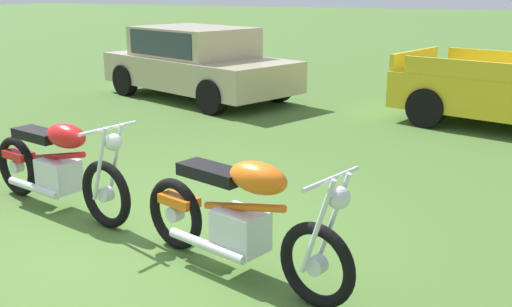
# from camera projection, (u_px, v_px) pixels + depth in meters

# --- Properties ---
(ground_plane) EXTENTS (120.00, 120.00, 0.00)m
(ground_plane) POSITION_uv_depth(u_px,v_px,m) (129.00, 245.00, 5.26)
(ground_plane) COLOR #476B2D
(motorcycle_red) EXTENTS (2.12, 0.74, 1.02)m
(motorcycle_red) POSITION_uv_depth(u_px,v_px,m) (58.00, 166.00, 5.95)
(motorcycle_red) COLOR black
(motorcycle_red) RESTS_ON ground
(motorcycle_orange) EXTENTS (2.08, 0.86, 1.02)m
(motorcycle_orange) POSITION_uv_depth(u_px,v_px,m) (241.00, 218.00, 4.59)
(motorcycle_orange) COLOR black
(motorcycle_orange) RESTS_ON ground
(car_beige) EXTENTS (4.55, 3.12, 1.43)m
(car_beige) POSITION_uv_depth(u_px,v_px,m) (197.00, 59.00, 12.01)
(car_beige) COLOR #BCAD8C
(car_beige) RESTS_ON ground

